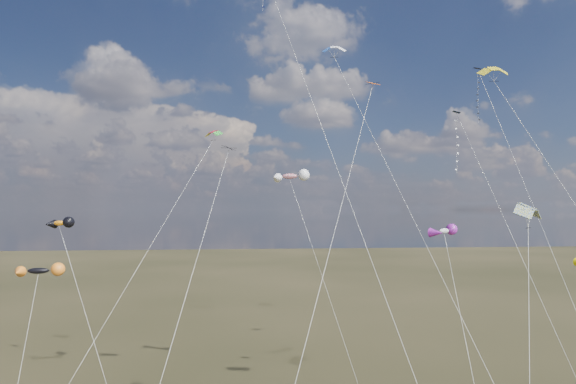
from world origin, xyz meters
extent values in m
cube|color=black|center=(23.94, 29.09, 34.22)|extent=(1.21, 1.21, 0.30)
cylinder|color=silver|center=(21.64, 13.99, 17.11)|extent=(4.64, 30.21, 34.23)
cylinder|color=silver|center=(1.88, 5.20, 20.40)|extent=(8.22, 29.84, 40.81)
cube|color=black|center=(-5.30, 6.01, 21.54)|extent=(1.00, 1.03, 0.31)
cylinder|color=silver|center=(-8.12, -0.09, 10.77)|extent=(5.66, 12.21, 21.55)
cube|color=#071745|center=(16.53, 18.72, 26.85)|extent=(0.82, 0.84, 0.23)
cylinder|color=silver|center=(18.81, 11.59, 13.43)|extent=(4.59, 14.28, 26.87)
cube|color=#C84E0B|center=(5.92, 10.48, 27.35)|extent=(1.22, 1.19, 0.36)
cylinder|color=silver|center=(0.30, 1.22, 13.67)|extent=(11.25, 18.55, 27.36)
cylinder|color=silver|center=(8.23, 6.90, 16.42)|extent=(7.48, 23.74, 32.85)
cylinder|color=silver|center=(-13.11, 15.74, 12.68)|extent=(12.17, 16.60, 25.38)
ellipsoid|color=black|center=(-19.62, 11.98, 12.77)|extent=(3.19, 1.40, 1.10)
cylinder|color=silver|center=(-19.29, 8.01, 6.38)|extent=(0.69, 7.97, 12.78)
ellipsoid|color=orange|center=(-19.52, 16.19, 16.25)|extent=(2.47, 1.93, 1.06)
cylinder|color=silver|center=(-15.30, 10.81, 8.12)|extent=(8.46, 10.80, 16.26)
ellipsoid|color=silver|center=(9.99, 6.57, 15.86)|extent=(2.51, 2.30, 0.91)
cylinder|color=silver|center=(9.31, 1.24, 7.93)|extent=(1.39, 10.68, 15.88)
ellipsoid|color=red|center=(1.16, 27.04, 21.05)|extent=(3.79, 2.58, 1.40)
cylinder|color=silver|center=(3.90, 21.38, 10.52)|extent=(5.51, 11.34, 21.06)
camera|label=1|loc=(-5.03, -28.66, 17.36)|focal=32.00mm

